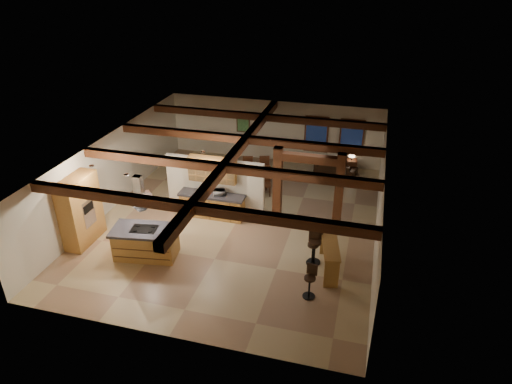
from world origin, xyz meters
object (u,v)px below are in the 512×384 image
(kitchen_island, at_px, (146,242))
(dining_table, at_px, (248,181))
(sofa, at_px, (336,168))
(bar_counter, at_px, (330,252))

(kitchen_island, height_order, dining_table, kitchen_island)
(kitchen_island, height_order, sofa, kitchen_island)
(dining_table, relative_size, sofa, 0.89)
(kitchen_island, distance_m, bar_counter, 5.91)
(kitchen_island, bearing_deg, dining_table, 72.07)
(bar_counter, bearing_deg, kitchen_island, -172.22)
(kitchen_island, distance_m, sofa, 9.61)
(dining_table, bearing_deg, bar_counter, -69.19)
(dining_table, xyz_separation_m, sofa, (3.45, 2.37, -0.02))
(kitchen_island, xyz_separation_m, sofa, (5.28, 8.03, -0.25))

